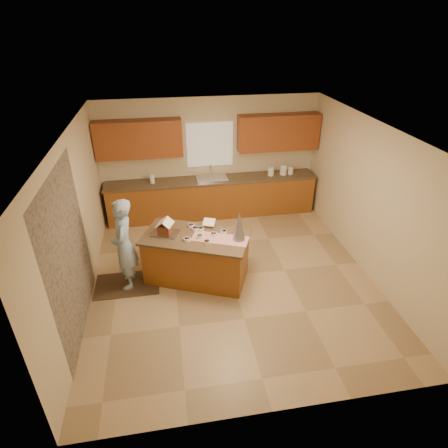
# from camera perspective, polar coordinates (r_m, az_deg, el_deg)

# --- Properties ---
(floor) EXTENTS (5.50, 5.50, 0.00)m
(floor) POSITION_cam_1_polar(r_m,az_deg,el_deg) (6.97, 1.10, -7.91)
(floor) COLOR tan
(floor) RESTS_ON ground
(ceiling) EXTENTS (5.50, 5.50, 0.00)m
(ceiling) POSITION_cam_1_polar(r_m,az_deg,el_deg) (5.74, 1.36, 14.00)
(ceiling) COLOR silver
(ceiling) RESTS_ON floor
(wall_back) EXTENTS (5.50, 5.50, 0.00)m
(wall_back) POSITION_cam_1_polar(r_m,az_deg,el_deg) (8.74, -2.18, 10.25)
(wall_back) COLOR beige
(wall_back) RESTS_ON floor
(wall_front) EXTENTS (5.50, 5.50, 0.00)m
(wall_front) POSITION_cam_1_polar(r_m,az_deg,el_deg) (4.08, 8.66, -15.99)
(wall_front) COLOR beige
(wall_front) RESTS_ON floor
(wall_left) EXTENTS (5.50, 5.50, 0.00)m
(wall_left) POSITION_cam_1_polar(r_m,az_deg,el_deg) (6.32, -21.66, 0.08)
(wall_left) COLOR beige
(wall_left) RESTS_ON floor
(wall_right) EXTENTS (5.50, 5.50, 0.00)m
(wall_right) POSITION_cam_1_polar(r_m,az_deg,el_deg) (7.10, 21.48, 3.40)
(wall_right) COLOR beige
(wall_right) RESTS_ON floor
(stone_accent) EXTENTS (0.00, 2.50, 2.50)m
(stone_accent) POSITION_cam_1_polar(r_m,az_deg,el_deg) (5.69, -22.59, -4.69)
(stone_accent) COLOR gray
(stone_accent) RESTS_ON wall_left
(window_curtain) EXTENTS (1.05, 0.03, 1.00)m
(window_curtain) POSITION_cam_1_polar(r_m,az_deg,el_deg) (8.62, -2.19, 12.06)
(window_curtain) COLOR white
(window_curtain) RESTS_ON wall_back
(back_counter_base) EXTENTS (4.80, 0.60, 0.88)m
(back_counter_base) POSITION_cam_1_polar(r_m,az_deg,el_deg) (8.81, -1.81, 4.02)
(back_counter_base) COLOR brown
(back_counter_base) RESTS_ON floor
(back_counter_top) EXTENTS (4.85, 0.63, 0.04)m
(back_counter_top) POSITION_cam_1_polar(r_m,az_deg,el_deg) (8.62, -1.85, 6.77)
(back_counter_top) COLOR brown
(back_counter_top) RESTS_ON back_counter_base
(upper_cabinet_left) EXTENTS (1.85, 0.35, 0.80)m
(upper_cabinet_left) POSITION_cam_1_polar(r_m,az_deg,el_deg) (8.35, -12.94, 12.57)
(upper_cabinet_left) COLOR #9C4E21
(upper_cabinet_left) RESTS_ON wall_back
(upper_cabinet_right) EXTENTS (1.85, 0.35, 0.80)m
(upper_cabinet_right) POSITION_cam_1_polar(r_m,az_deg,el_deg) (8.73, 8.35, 13.73)
(upper_cabinet_right) COLOR #9C4E21
(upper_cabinet_right) RESTS_ON wall_back
(sink) EXTENTS (0.70, 0.45, 0.12)m
(sink) POSITION_cam_1_polar(r_m,az_deg,el_deg) (8.63, -1.85, 6.71)
(sink) COLOR silver
(sink) RESTS_ON back_counter_top
(faucet) EXTENTS (0.03, 0.03, 0.28)m
(faucet) POSITION_cam_1_polar(r_m,az_deg,el_deg) (8.73, -2.04, 8.19)
(faucet) COLOR silver
(faucet) RESTS_ON back_counter_top
(island_base) EXTENTS (1.94, 1.47, 0.85)m
(island_base) POSITION_cam_1_polar(r_m,az_deg,el_deg) (6.71, -4.22, -5.19)
(island_base) COLOR brown
(island_base) RESTS_ON floor
(island_top) EXTENTS (2.04, 1.57, 0.04)m
(island_top) POSITION_cam_1_polar(r_m,az_deg,el_deg) (6.46, -4.37, -1.96)
(island_top) COLOR brown
(island_top) RESTS_ON island_base
(table_runner) EXTENTS (1.02, 0.69, 0.01)m
(table_runner) POSITION_cam_1_polar(r_m,az_deg,el_deg) (6.35, -0.62, -2.25)
(table_runner) COLOR #A90C14
(table_runner) RESTS_ON island_top
(baking_tray) EXTENTS (0.54, 0.47, 0.02)m
(baking_tray) POSITION_cam_1_polar(r_m,az_deg,el_deg) (6.57, -8.94, -1.38)
(baking_tray) COLOR silver
(baking_tray) RESTS_ON island_top
(cookbook) EXTENTS (0.26, 0.23, 0.09)m
(cookbook) POSITION_cam_1_polar(r_m,az_deg,el_deg) (6.68, -2.31, 0.27)
(cookbook) COLOR white
(cookbook) RESTS_ON island_top
(tinsel_tree) EXTENTS (0.28, 0.28, 0.53)m
(tinsel_tree) POSITION_cam_1_polar(r_m,az_deg,el_deg) (6.20, 2.34, -0.30)
(tinsel_tree) COLOR #AEB0BA
(tinsel_tree) RESTS_ON island_top
(rug) EXTENTS (1.13, 0.73, 0.01)m
(rug) POSITION_cam_1_polar(r_m,az_deg,el_deg) (6.98, -14.60, -8.93)
(rug) COLOR black
(rug) RESTS_ON floor
(boy) EXTENTS (0.40, 0.61, 1.66)m
(boy) POSITION_cam_1_polar(r_m,az_deg,el_deg) (6.50, -15.08, -3.10)
(boy) COLOR #94B2D2
(boy) RESTS_ON rug
(canister_a) EXTENTS (0.15, 0.15, 0.20)m
(canister_a) POSITION_cam_1_polar(r_m,az_deg,el_deg) (8.86, 7.21, 8.03)
(canister_a) COLOR white
(canister_a) RESTS_ON back_counter_top
(canister_b) EXTENTS (0.17, 0.17, 0.24)m
(canister_b) POSITION_cam_1_polar(r_m,az_deg,el_deg) (8.94, 9.10, 8.22)
(canister_b) COLOR white
(canister_b) RESTS_ON back_counter_top
(canister_c) EXTENTS (0.13, 0.13, 0.18)m
(canister_c) POSITION_cam_1_polar(r_m,az_deg,el_deg) (9.01, 10.17, 8.10)
(canister_c) COLOR white
(canister_c) RESTS_ON back_counter_top
(paper_towel) EXTENTS (0.10, 0.10, 0.22)m
(paper_towel) POSITION_cam_1_polar(r_m,az_deg,el_deg) (8.51, -10.97, 6.87)
(paper_towel) COLOR white
(paper_towel) RESTS_ON back_counter_top
(gingerbread_house) EXTENTS (0.35, 0.35, 0.27)m
(gingerbread_house) POSITION_cam_1_polar(r_m,az_deg,el_deg) (6.51, -9.01, -0.53)
(gingerbread_house) COLOR maroon
(gingerbread_house) RESTS_ON baking_tray
(candy_bowls) EXTENTS (0.77, 0.71, 0.05)m
(candy_bowls) POSITION_cam_1_polar(r_m,az_deg,el_deg) (6.47, -3.36, -1.43)
(candy_bowls) COLOR green
(candy_bowls) RESTS_ON island_top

